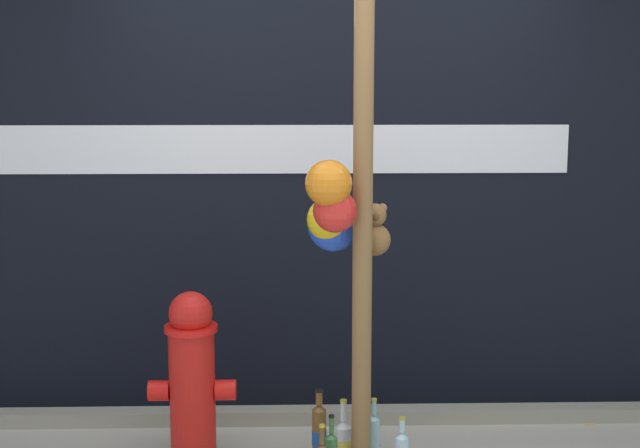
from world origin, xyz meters
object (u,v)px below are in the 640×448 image
object	(u,v)px
bottle_4	(343,442)
fire_hydrant	(192,377)
memorial_post	(348,170)
bottle_1	(374,436)
bottle_3	(359,421)
bottle_6	(319,432)

from	to	relation	value
bottle_4	fire_hydrant	bearing A→B (deg)	176.02
memorial_post	bottle_4	xyz separation A→B (m)	(-0.01, 0.07, -1.35)
memorial_post	bottle_1	distance (m)	1.35
memorial_post	fire_hydrant	distance (m)	1.28
bottle_1	bottle_3	world-z (taller)	bottle_3
memorial_post	bottle_1	size ratio (longest dim) A/B	8.40
bottle_6	bottle_4	bearing A→B (deg)	-18.60
memorial_post	bottle_6	size ratio (longest dim) A/B	7.29
fire_hydrant	bottle_3	distance (m)	0.88
fire_hydrant	bottle_1	world-z (taller)	fire_hydrant
bottle_3	bottle_6	xyz separation A→B (m)	(-0.21, -0.11, -0.01)
fire_hydrant	bottle_4	distance (m)	0.81
memorial_post	fire_hydrant	bearing A→B (deg)	170.78
bottle_1	bottle_3	size ratio (longest dim) A/B	0.85
bottle_1	bottle_6	size ratio (longest dim) A/B	0.87
fire_hydrant	bottle_1	distance (m)	0.95
fire_hydrant	bottle_3	xyz separation A→B (m)	(0.83, 0.10, -0.27)
memorial_post	bottle_4	size ratio (longest dim) A/B	8.16
bottle_3	bottle_1	bearing A→B (deg)	-58.68
memorial_post	bottle_1	world-z (taller)	memorial_post
bottle_3	memorial_post	bearing A→B (deg)	-109.36
bottle_4	bottle_3	bearing A→B (deg)	59.03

